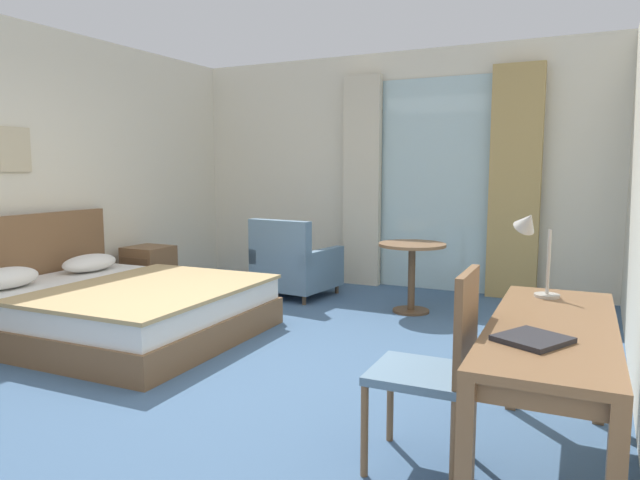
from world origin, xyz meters
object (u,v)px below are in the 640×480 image
armchair_by_window (294,267)px  framed_picture (14,149)px  nightstand (149,271)px  round_cafe_table (412,261)px  desk_lamp (532,235)px  desk_chair (439,360)px  bed (112,306)px  writing_desk (552,343)px  closed_book (533,339)px

armchair_by_window → framed_picture: bearing=-133.2°
nightstand → round_cafe_table: bearing=10.6°
desk_lamp → armchair_by_window: (-2.70, 2.20, -0.72)m
armchair_by_window → desk_chair: bearing=-51.1°
nightstand → armchair_by_window: 1.65m
armchair_by_window → round_cafe_table: bearing=-4.3°
bed → desk_chair: bed is taller
writing_desk → round_cafe_table: 3.11m
desk_lamp → round_cafe_table: size_ratio=0.70×
writing_desk → desk_chair: (-0.47, -0.14, -0.11)m
closed_book → round_cafe_table: (-1.44, 3.06, -0.24)m
framed_picture → writing_desk: bearing=-10.4°
desk_lamp → closed_book: bearing=-83.0°
bed → desk_lamp: (3.41, -0.23, 0.81)m
closed_book → bed: bearing=-170.9°
closed_book → armchair_by_window: 4.26m
writing_desk → round_cafe_table: bearing=118.5°
closed_book → armchair_by_window: (-2.82, 3.17, -0.41)m
desk_chair → desk_lamp: size_ratio=2.00×
bed → closed_book: bed is taller
nightstand → framed_picture: framed_picture is taller
nightstand → framed_picture: bearing=-104.1°
framed_picture → nightstand: bearing=75.9°
armchair_by_window → nightstand: bearing=-157.0°
closed_book → round_cafe_table: bearing=142.9°
closed_book → framed_picture: size_ratio=0.61×
writing_desk → framed_picture: framed_picture is taller
closed_book → framed_picture: (-4.67, 1.20, 0.85)m
nightstand → desk_chair: desk_chair is taller
closed_book → framed_picture: 4.89m
desk_lamp → armchair_by_window: bearing=140.8°
writing_desk → framed_picture: (-4.72, 0.87, 0.95)m
bed → armchair_by_window: size_ratio=2.62×
desk_lamp → round_cafe_table: bearing=122.1°
desk_chair → round_cafe_table: bearing=109.5°
desk_lamp → round_cafe_table: (-1.32, 2.10, -0.55)m
nightstand → desk_chair: (3.91, -2.33, 0.26)m
closed_book → round_cafe_table: size_ratio=0.36×
nightstand → closed_book: bearing=-30.2°
armchair_by_window → framed_picture: size_ratio=2.14×
desk_lamp → armchair_by_window: 3.56m
bed → desk_chair: 3.28m
round_cafe_table → desk_chair: bearing=-70.5°
writing_desk → desk_chair: desk_chair is taller
bed → desk_chair: size_ratio=2.38×
bed → nightstand: size_ratio=4.17×
armchair_by_window → framed_picture: 2.98m
closed_book → desk_lamp: bearing=124.8°
nightstand → armchair_by_window: size_ratio=0.63×
writing_desk → bed: bearing=166.4°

